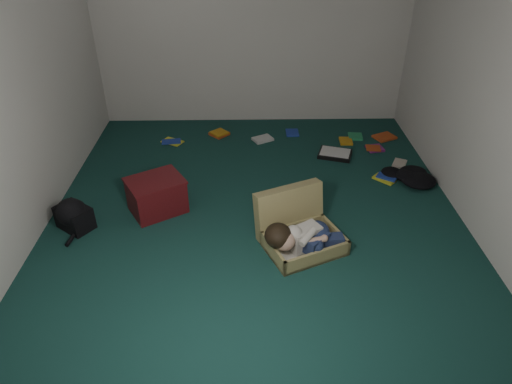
{
  "coord_description": "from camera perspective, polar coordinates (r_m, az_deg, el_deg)",
  "views": [
    {
      "loc": [
        -0.07,
        -3.66,
        2.64
      ],
      "look_at": [
        0.0,
        -0.15,
        0.35
      ],
      "focal_mm": 32.0,
      "sensor_mm": 36.0,
      "label": 1
    }
  ],
  "objects": [
    {
      "name": "paper_tray",
      "position": [
        5.59,
        9.85,
        4.73
      ],
      "size": [
        0.45,
        0.39,
        0.05
      ],
      "rotation": [
        0.0,
        0.0,
        -0.31
      ],
      "color": "black",
      "rests_on": "floor"
    },
    {
      "name": "book_scatter",
      "position": [
        5.81,
        7.64,
        5.88
      ],
      "size": [
        2.97,
        1.45,
        0.02
      ],
      "color": "yellow",
      "rests_on": "floor"
    },
    {
      "name": "maroon_bin",
      "position": [
        4.56,
        -12.32,
        -0.4
      ],
      "size": [
        0.65,
        0.61,
        0.36
      ],
      "rotation": [
        0.0,
        0.0,
        0.54
      ],
      "color": "#531014",
      "rests_on": "floor"
    },
    {
      "name": "backpack",
      "position": [
        4.59,
        -21.77,
        -2.9
      ],
      "size": [
        0.52,
        0.5,
        0.24
      ],
      "primitive_type": null,
      "rotation": [
        0.0,
        0.0,
        -0.63
      ],
      "color": "black",
      "rests_on": "floor"
    },
    {
      "name": "wall_right",
      "position": [
        4.41,
        27.52,
        11.76
      ],
      "size": [
        0.0,
        4.5,
        4.5
      ],
      "primitive_type": "plane",
      "rotation": [
        1.57,
        0.0,
        -1.57
      ],
      "color": "silver",
      "rests_on": "ground"
    },
    {
      "name": "suitcase",
      "position": [
        4.1,
        5.24,
        -4.61
      ],
      "size": [
        0.85,
        0.84,
        0.48
      ],
      "rotation": [
        0.0,
        0.0,
        0.41
      ],
      "color": "tan",
      "rests_on": "floor"
    },
    {
      "name": "wall_left",
      "position": [
        4.35,
        -28.01,
        11.35
      ],
      "size": [
        0.0,
        4.5,
        4.5
      ],
      "primitive_type": "plane",
      "rotation": [
        1.57,
        0.0,
        1.57
      ],
      "color": "silver",
      "rests_on": "ground"
    },
    {
      "name": "clothing_pile",
      "position": [
        5.27,
        18.37,
        2.12
      ],
      "size": [
        0.49,
        0.41,
        0.15
      ],
      "primitive_type": null,
      "rotation": [
        0.0,
        0.0,
        0.08
      ],
      "color": "black",
      "rests_on": "floor"
    },
    {
      "name": "wall_front",
      "position": [
        1.95,
        1.26,
        -10.38
      ],
      "size": [
        4.5,
        0.0,
        4.5
      ],
      "primitive_type": "plane",
      "rotation": [
        -1.57,
        0.0,
        0.0
      ],
      "color": "silver",
      "rests_on": "ground"
    },
    {
      "name": "floor",
      "position": [
        4.51,
        -0.04,
        -2.68
      ],
      "size": [
        4.5,
        4.5,
        0.0
      ],
      "primitive_type": "plane",
      "color": "#153C36",
      "rests_on": "ground"
    },
    {
      "name": "person",
      "position": [
        3.94,
        5.86,
        -5.61
      ],
      "size": [
        0.72,
        0.39,
        0.29
      ],
      "rotation": [
        0.0,
        0.0,
        0.41
      ],
      "color": "beige",
      "rests_on": "suitcase"
    },
    {
      "name": "wall_back",
      "position": [
        6.06,
        -0.49,
        20.33
      ],
      "size": [
        4.5,
        0.0,
        4.5
      ],
      "primitive_type": "plane",
      "rotation": [
        1.57,
        0.0,
        0.0
      ],
      "color": "silver",
      "rests_on": "ground"
    }
  ]
}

